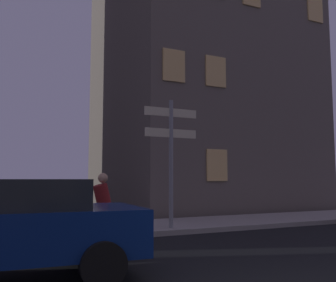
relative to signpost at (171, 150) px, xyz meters
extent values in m
cube|color=#9E9991|center=(-1.05, 0.95, -2.21)|extent=(40.00, 2.80, 0.14)
cylinder|color=gray|center=(0.00, 0.00, -0.35)|extent=(0.12, 0.12, 3.57)
cube|color=beige|center=(0.00, 0.00, 1.08)|extent=(1.62, 0.03, 0.24)
cube|color=beige|center=(0.00, 0.00, 0.49)|extent=(1.59, 0.03, 0.24)
cube|color=#23282D|center=(-4.37, -3.36, -1.02)|extent=(2.36, 1.84, 0.44)
cylinder|color=black|center=(-3.17, -4.36, -1.96)|extent=(0.65, 0.26, 0.64)
cylinder|color=black|center=(-3.05, -2.53, -1.96)|extent=(0.65, 0.26, 0.64)
torus|color=black|center=(-2.94, -1.31, -1.92)|extent=(0.72, 0.16, 0.72)
torus|color=black|center=(-1.85, -1.15, -1.92)|extent=(0.72, 0.16, 0.72)
cylinder|color=black|center=(-2.39, -1.23, -1.67)|extent=(1.00, 0.19, 0.04)
cylinder|color=maroon|center=(-2.29, -1.21, -1.19)|extent=(0.49, 0.38, 0.61)
sphere|color=tan|center=(-2.29, -1.21, -0.78)|extent=(0.22, 0.22, 0.22)
cylinder|color=black|center=(-2.33, -1.31, -1.70)|extent=(0.36, 0.17, 0.55)
cylinder|color=black|center=(-2.36, -1.13, -1.70)|extent=(0.36, 0.17, 0.55)
cube|color=#6B6056|center=(5.04, 7.05, 4.67)|extent=(9.10, 8.85, 13.89)
cube|color=#F2C672|center=(3.22, 2.60, -0.28)|extent=(0.90, 0.06, 1.20)
cube|color=#F2C672|center=(1.40, 2.60, 3.35)|extent=(0.90, 0.06, 1.20)
cube|color=#F2C672|center=(3.22, 2.60, 3.35)|extent=(0.90, 0.06, 1.20)
cube|color=#F2C672|center=(8.68, 2.60, 6.98)|extent=(0.90, 0.06, 1.20)
camera|label=1|loc=(-4.66, -9.47, -0.80)|focal=40.38mm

